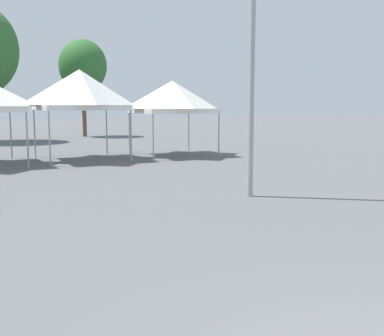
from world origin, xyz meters
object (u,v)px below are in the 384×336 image
object	(u,v)px
canopy_tent_center	(80,90)
canopy_tent_behind_right	(172,97)
light_pole_opposite_side	(253,0)
tree_behind_tents_right	(83,66)

from	to	relation	value
canopy_tent_center	canopy_tent_behind_right	bearing A→B (deg)	-2.49
canopy_tent_center	light_pole_opposite_side	bearing A→B (deg)	-80.46
canopy_tent_center	tree_behind_tents_right	bearing A→B (deg)	74.37
canopy_tent_behind_right	tree_behind_tents_right	xyz separation A→B (m)	(-0.14, 13.70, 2.24)
light_pole_opposite_side	canopy_tent_behind_right	bearing A→B (deg)	75.67
light_pole_opposite_side	tree_behind_tents_right	world-z (taller)	light_pole_opposite_side
canopy_tent_center	tree_behind_tents_right	distance (m)	14.19
canopy_tent_center	light_pole_opposite_side	xyz separation A→B (m)	(1.57, -9.36, 1.78)
light_pole_opposite_side	tree_behind_tents_right	xyz separation A→B (m)	(2.21, 22.89, 0.21)
canopy_tent_behind_right	light_pole_opposite_side	xyz separation A→B (m)	(-2.35, -9.19, 2.03)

